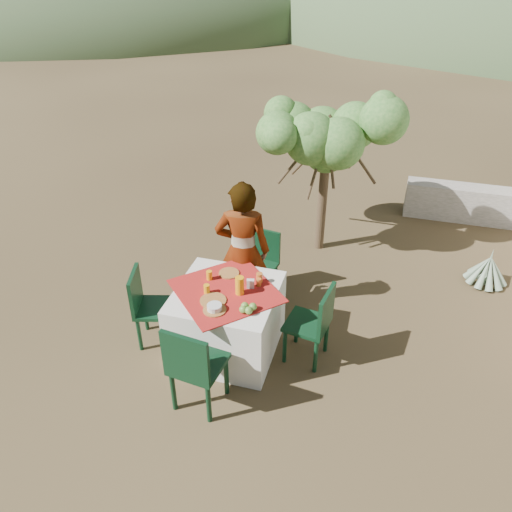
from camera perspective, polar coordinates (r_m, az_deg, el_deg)
The scene contains 22 objects.
ground at distance 5.94m, azimuth -7.45°, elevation -6.90°, with size 160.00×160.00×0.00m, color #342717.
table at distance 5.27m, azimuth -3.33°, elevation -7.27°, with size 1.30×1.30×0.76m.
chair_far at distance 6.01m, azimuth 0.63°, elevation -0.53°, with size 0.44×0.44×0.84m.
chair_near at distance 4.58m, azimuth -7.14°, elevation -12.29°, with size 0.50×0.50×0.98m.
chair_left at distance 5.41m, azimuth -12.28°, elevation -5.39°, with size 0.50×0.50×0.88m.
chair_right at distance 5.08m, azimuth 6.70°, elevation -7.47°, with size 0.48×0.48×0.90m.
person at distance 5.50m, azimuth -1.53°, elevation 0.54°, with size 0.61×0.40×1.66m, color #8C6651.
shrub_tree at distance 6.59m, azimuth 8.72°, elevation 12.67°, with size 1.65×1.62×1.94m.
agave at distance 6.98m, azimuth 24.94°, elevation -1.46°, with size 0.53×0.53×0.56m.
stone_wall at distance 8.47m, azimuth 25.47°, elevation 5.14°, with size 2.60×0.35×0.55m, color gray.
hill_near_left at distance 39.73m, azimuth -16.12°, elevation 26.31°, with size 40.00×40.00×16.00m, color #324929.
plate_far at distance 5.26m, azimuth -3.10°, elevation -1.97°, with size 0.22×0.22×0.01m, color brown.
plate_near at distance 4.90m, azimuth -4.92°, elevation -5.09°, with size 0.26×0.26×0.01m, color brown.
glass_far at distance 5.17m, azimuth -5.36°, elevation -2.20°, with size 0.06×0.06×0.10m, color orange.
glass_near at distance 4.98m, azimuth -5.65°, elevation -3.78°, with size 0.06×0.06×0.10m, color orange.
juice_pitcher at distance 4.93m, azimuth -1.88°, elevation -3.39°, with size 0.09×0.09×0.19m, color orange.
bowl_plate at distance 4.78m, azimuth -4.75°, elevation -6.14°, with size 0.23×0.23×0.01m, color brown.
white_bowl at distance 4.76m, azimuth -4.77°, elevation -5.84°, with size 0.14×0.14×0.05m, color silver.
jar_left at distance 5.06m, azimuth 0.32°, elevation -3.01°, with size 0.05×0.05×0.08m, color #BD6021.
jar_right at distance 5.11m, azimuth 0.39°, elevation -2.49°, with size 0.07×0.07×0.11m, color #BD6021.
napkin_holder at distance 5.03m, azimuth -0.63°, elevation -3.19°, with size 0.08×0.04×0.10m, color silver.
fruit_cluster at distance 4.74m, azimuth -0.99°, elevation -5.97°, with size 0.15×0.14×0.08m.
Camera 1 is at (1.97, -4.14, 3.77)m, focal length 35.00 mm.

